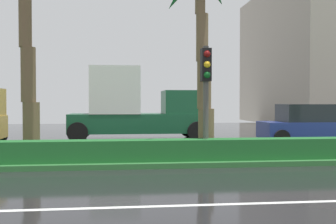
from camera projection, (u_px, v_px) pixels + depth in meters
name	position (u px, v px, depth m)	size (l,w,h in m)	color
ground_plane	(35.00, 158.00, 13.86)	(90.00, 42.00, 0.10)	black
median_strip	(29.00, 159.00, 12.86)	(85.50, 4.00, 0.15)	#2D6B33
median_hedge	(18.00, 152.00, 11.46)	(76.50, 0.70, 0.60)	#1E6028
traffic_signal_median_right	(206.00, 81.00, 12.21)	(0.28, 0.43, 3.31)	#4C4C47
box_truck_following	(136.00, 108.00, 19.99)	(6.40, 2.64, 3.46)	#195133
car_in_traffic_leading	(309.00, 125.00, 18.22)	(4.30, 2.02, 1.72)	navy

